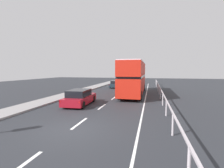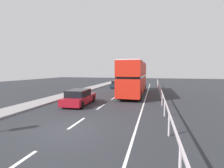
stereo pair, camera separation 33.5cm
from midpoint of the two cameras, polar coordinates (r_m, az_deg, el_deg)
The scene contains 6 objects.
ground_plane at distance 9.56m, azimuth -13.66°, elevation -15.09°, with size 74.63×120.00×0.10m, color #27292E.
lane_paint_markings at distance 16.88m, azimuth 7.14°, elevation -6.09°, with size 3.71×46.00×0.01m.
bridge_side_railing at distance 17.08m, azimuth 17.49°, elevation -3.04°, with size 0.10×42.00×1.14m.
double_decker_bus_red at distance 21.43m, azimuth 8.17°, elevation 2.40°, with size 2.60×11.22×4.29m.
hatchback_car_near at distance 15.44m, azimuth -10.87°, elevation -4.62°, with size 2.09×4.55×1.42m.
sedan_car_ahead at distance 30.03m, azimuth 2.24°, elevation -0.07°, with size 1.96×4.13×1.30m.
Camera 2 is at (4.46, -7.87, 3.18)m, focal length 26.08 mm.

